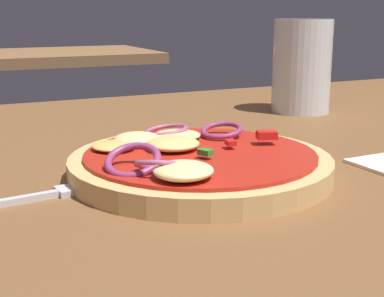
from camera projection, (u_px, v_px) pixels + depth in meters
The scene contains 5 objects.
dining_table at pixel (182, 197), 0.47m from camera, with size 1.36×0.90×0.03m.
pizza at pixel (198, 163), 0.47m from camera, with size 0.22×0.22×0.04m.
fork at pixel (16, 201), 0.40m from camera, with size 0.19×0.04×0.01m.
beer_glass at pixel (301, 72), 0.76m from camera, with size 0.08×0.08×0.12m.
background_table at pixel (24, 58), 1.82m from camera, with size 0.84×0.46×0.03m.
Camera 1 is at (-0.18, -0.41, 0.17)m, focal length 52.03 mm.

